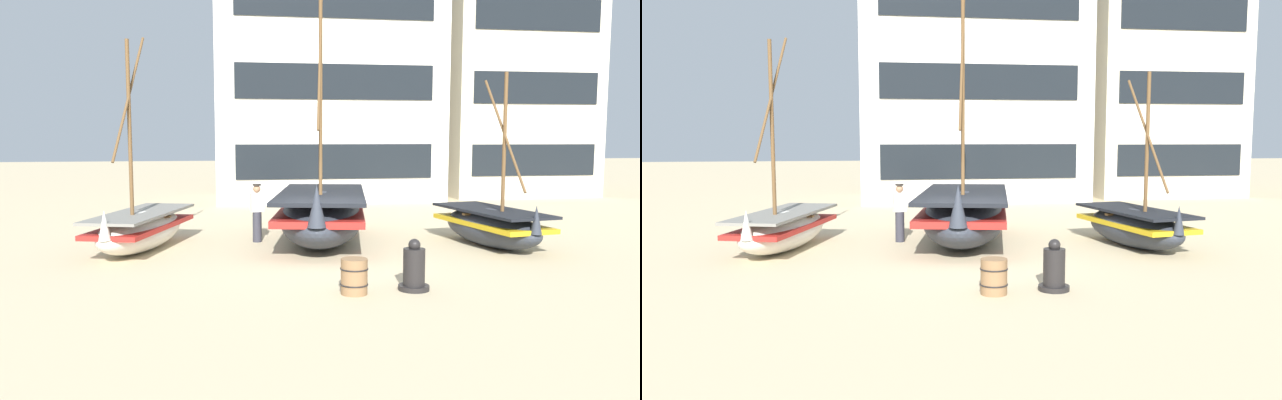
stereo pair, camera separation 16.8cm
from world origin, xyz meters
The scene contains 9 objects.
ground_plane centered at (0.00, 0.00, 0.00)m, with size 120.00×120.00×0.00m, color #CCB78E.
fishing_boat_near_left centered at (-4.68, 2.19, 0.58)m, with size 2.63×4.64×5.68m.
fishing_boat_centre_large centered at (0.28, 2.45, 0.82)m, with size 3.50×6.30×8.42m.
fishing_boat_far_right centered at (4.87, 1.26, 0.58)m, with size 2.15×4.19×4.74m.
fisherman_by_hull centered at (-1.53, 2.97, 0.83)m, with size 0.41×0.32×1.68m.
capstan_winch centered at (1.24, -3.12, 0.42)m, with size 0.62×0.62×1.04m.
wooden_barrel centered at (0.00, -3.24, 0.35)m, with size 0.56×0.56×0.70m.
harbor_building_main centered at (2.45, 14.74, 5.38)m, with size 10.87×5.55×10.73m.
harbor_building_annex centered at (12.31, 16.37, 5.29)m, with size 7.76×7.09×10.56m.
Camera 1 is at (-2.50, -14.74, 3.09)m, focal length 34.65 mm.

